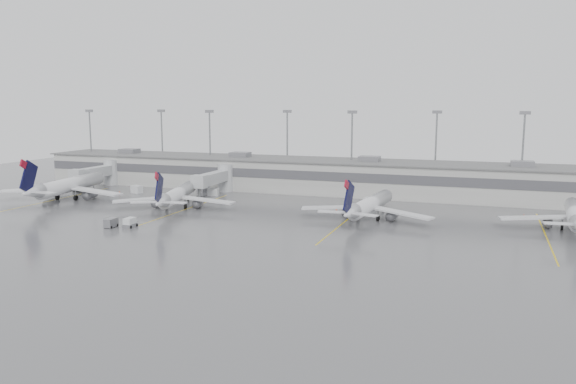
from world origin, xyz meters
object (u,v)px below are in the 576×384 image
(jet_far_right, at_px, (575,215))
(jet_far_left, at_px, (67,185))
(jet_mid_right, at_px, (369,205))
(baggage_tug, at_px, (130,224))
(jet_mid_left, at_px, (176,195))

(jet_far_right, bearing_deg, jet_far_left, -173.50)
(jet_mid_right, distance_m, baggage_tug, 44.91)
(jet_far_left, height_order, jet_far_right, jet_far_left)
(jet_mid_right, bearing_deg, baggage_tug, -145.97)
(jet_far_left, bearing_deg, jet_far_right, -7.28)
(jet_far_left, relative_size, jet_mid_left, 1.18)
(jet_far_left, bearing_deg, jet_mid_left, -11.48)
(jet_mid_left, distance_m, jet_far_right, 77.59)
(jet_far_left, relative_size, jet_mid_right, 1.16)
(jet_far_left, relative_size, baggage_tug, 12.30)
(jet_far_right, bearing_deg, jet_mid_left, -171.88)
(jet_far_right, distance_m, baggage_tug, 79.43)
(jet_mid_left, bearing_deg, jet_far_left, 162.12)
(jet_far_left, bearing_deg, baggage_tug, -42.15)
(jet_mid_right, height_order, jet_far_right, jet_mid_right)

